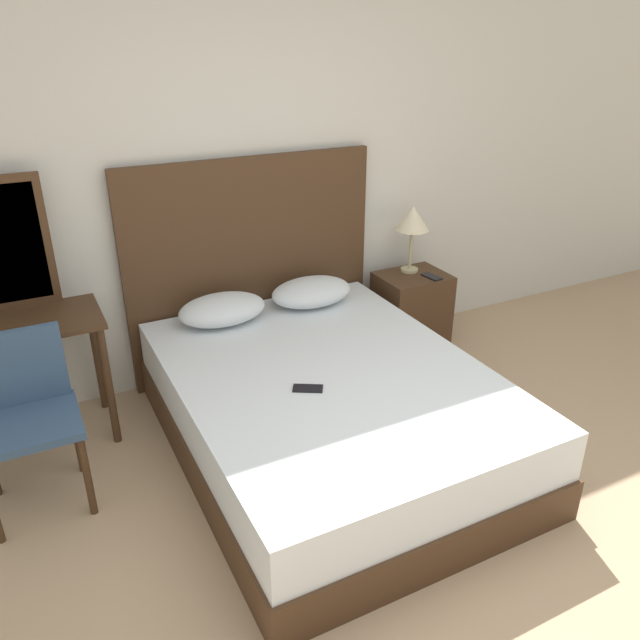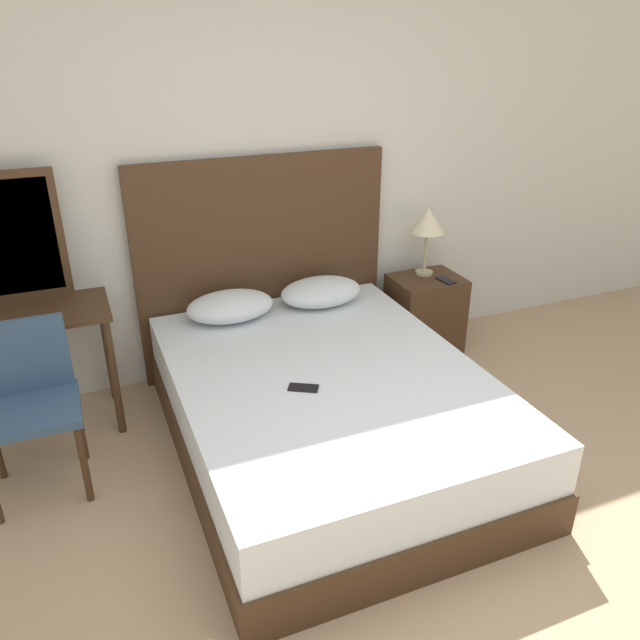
{
  "view_description": "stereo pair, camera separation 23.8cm",
  "coord_description": "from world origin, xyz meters",
  "px_view_note": "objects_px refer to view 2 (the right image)",
  "views": [
    {
      "loc": [
        -1.41,
        -1.32,
        2.13
      ],
      "look_at": [
        -0.06,
        1.3,
        0.74
      ],
      "focal_mm": 35.0,
      "sensor_mm": 36.0,
      "label": 1
    },
    {
      "loc": [
        -1.19,
        -1.42,
        2.13
      ],
      "look_at": [
        -0.06,
        1.3,
        0.74
      ],
      "focal_mm": 35.0,
      "sensor_mm": 36.0,
      "label": 2
    }
  ],
  "objects_px": {
    "bed": "(327,410)",
    "phone_on_nightstand": "(446,280)",
    "nightstand": "(424,314)",
    "chair": "(27,395)",
    "phone_on_bed": "(303,388)",
    "table_lamp": "(428,222)",
    "vanity_desk": "(28,337)"
  },
  "relations": [
    {
      "from": "bed",
      "to": "table_lamp",
      "type": "distance_m",
      "value": 1.59
    },
    {
      "from": "vanity_desk",
      "to": "chair",
      "type": "bearing_deg",
      "value": -92.23
    },
    {
      "from": "table_lamp",
      "to": "bed",
      "type": "bearing_deg",
      "value": -141.37
    },
    {
      "from": "phone_on_bed",
      "to": "nightstand",
      "type": "distance_m",
      "value": 1.6
    },
    {
      "from": "nightstand",
      "to": "chair",
      "type": "height_order",
      "value": "chair"
    },
    {
      "from": "nightstand",
      "to": "table_lamp",
      "type": "relative_size",
      "value": 1.17
    },
    {
      "from": "chair",
      "to": "phone_on_bed",
      "type": "bearing_deg",
      "value": -18.5
    },
    {
      "from": "bed",
      "to": "nightstand",
      "type": "bearing_deg",
      "value": 36.6
    },
    {
      "from": "bed",
      "to": "vanity_desk",
      "type": "xyz_separation_m",
      "value": [
        -1.44,
        0.8,
        0.36
      ]
    },
    {
      "from": "nightstand",
      "to": "chair",
      "type": "distance_m",
      "value": 2.62
    },
    {
      "from": "bed",
      "to": "phone_on_nightstand",
      "type": "bearing_deg",
      "value": 31.31
    },
    {
      "from": "nightstand",
      "to": "phone_on_nightstand",
      "type": "xyz_separation_m",
      "value": [
        0.09,
        -0.1,
        0.28
      ]
    },
    {
      "from": "phone_on_bed",
      "to": "phone_on_nightstand",
      "type": "bearing_deg",
      "value": 31.55
    },
    {
      "from": "phone_on_bed",
      "to": "phone_on_nightstand",
      "type": "height_order",
      "value": "phone_on_nightstand"
    },
    {
      "from": "phone_on_nightstand",
      "to": "vanity_desk",
      "type": "relative_size",
      "value": 0.18
    },
    {
      "from": "table_lamp",
      "to": "chair",
      "type": "xyz_separation_m",
      "value": [
        -2.58,
        -0.59,
        -0.42
      ]
    },
    {
      "from": "phone_on_bed",
      "to": "vanity_desk",
      "type": "relative_size",
      "value": 0.19
    },
    {
      "from": "phone_on_nightstand",
      "to": "chair",
      "type": "distance_m",
      "value": 2.68
    },
    {
      "from": "vanity_desk",
      "to": "bed",
      "type": "bearing_deg",
      "value": -28.91
    },
    {
      "from": "phone_on_nightstand",
      "to": "table_lamp",
      "type": "bearing_deg",
      "value": 111.57
    },
    {
      "from": "bed",
      "to": "nightstand",
      "type": "distance_m",
      "value": 1.37
    },
    {
      "from": "phone_on_nightstand",
      "to": "bed",
      "type": "bearing_deg",
      "value": -148.69
    },
    {
      "from": "table_lamp",
      "to": "phone_on_bed",
      "type": "bearing_deg",
      "value": -142.1
    },
    {
      "from": "bed",
      "to": "chair",
      "type": "xyz_separation_m",
      "value": [
        -1.46,
        0.31,
        0.27
      ]
    },
    {
      "from": "phone_on_nightstand",
      "to": "chair",
      "type": "bearing_deg",
      "value": -171.11
    },
    {
      "from": "table_lamp",
      "to": "phone_on_nightstand",
      "type": "distance_m",
      "value": 0.41
    },
    {
      "from": "phone_on_bed",
      "to": "table_lamp",
      "type": "bearing_deg",
      "value": 37.9
    },
    {
      "from": "phone_on_bed",
      "to": "table_lamp",
      "type": "relative_size",
      "value": 0.35
    },
    {
      "from": "phone_on_bed",
      "to": "table_lamp",
      "type": "distance_m",
      "value": 1.71
    },
    {
      "from": "nightstand",
      "to": "phone_on_nightstand",
      "type": "distance_m",
      "value": 0.31
    },
    {
      "from": "phone_on_nightstand",
      "to": "vanity_desk",
      "type": "bearing_deg",
      "value": 178.41
    },
    {
      "from": "table_lamp",
      "to": "chair",
      "type": "relative_size",
      "value": 0.55
    }
  ]
}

